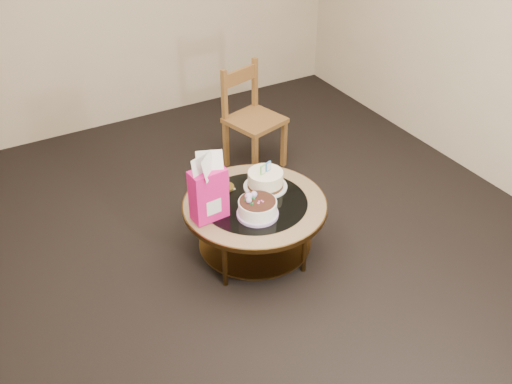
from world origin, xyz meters
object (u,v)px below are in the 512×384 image
coffee_table (255,211)px  dining_chair (252,118)px  gift_bag (208,188)px  decorated_cake (257,209)px  cream_cake (265,180)px

coffee_table → dining_chair: 1.24m
coffee_table → dining_chair: bearing=61.7°
coffee_table → dining_chair: (0.59, 1.09, 0.09)m
gift_bag → dining_chair: size_ratio=0.51×
decorated_cake → gift_bag: gift_bag is taller
cream_cake → gift_bag: gift_bag is taller
gift_bag → dining_chair: gift_bag is taller
gift_bag → dining_chair: 1.46m
dining_chair → decorated_cake: bearing=-133.3°
coffee_table → gift_bag: bearing=180.0°
decorated_cake → dining_chair: bearing=62.3°
coffee_table → decorated_cake: size_ratio=3.60×
dining_chair → coffee_table: bearing=-133.8°
cream_cake → gift_bag: (-0.50, -0.12, 0.17)m
coffee_table → gift_bag: gift_bag is taller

